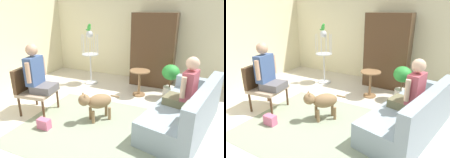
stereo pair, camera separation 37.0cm
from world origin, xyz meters
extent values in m
plane|color=beige|center=(0.00, 0.00, 0.00)|extent=(7.29, 7.29, 0.00)
cube|color=beige|center=(0.00, 2.74, 1.30)|extent=(6.68, 0.12, 2.60)
cube|color=gray|center=(-0.10, -0.24, 0.00)|extent=(2.77, 2.15, 0.01)
cube|color=#8EA0AD|center=(1.17, 0.40, 0.21)|extent=(1.27, 2.12, 0.42)
cube|color=#8EA0AD|center=(1.50, 0.33, 0.63)|extent=(0.61, 1.97, 0.42)
cube|color=#8EA0AD|center=(1.37, 1.28, 0.54)|extent=(0.87, 0.36, 0.24)
cube|color=gray|center=(1.26, -0.13, 0.56)|extent=(0.17, 0.33, 0.28)
cylinder|color=#4C331E|center=(-1.28, 0.13, 0.20)|extent=(0.04, 0.04, 0.40)
cylinder|color=#4C331E|center=(-1.21, -0.38, 0.20)|extent=(0.04, 0.04, 0.40)
cylinder|color=#4C331E|center=(-1.80, 0.06, 0.20)|extent=(0.04, 0.04, 0.40)
cylinder|color=#4C331E|center=(-1.72, -0.46, 0.20)|extent=(0.04, 0.04, 0.40)
cube|color=tan|center=(-1.50, -0.16, 0.43)|extent=(0.70, 0.70, 0.06)
cube|color=#4C331E|center=(-1.77, -0.20, 0.69)|extent=(0.17, 0.62, 0.46)
cube|color=#696648|center=(1.07, 0.42, 0.49)|extent=(0.48, 0.44, 0.14)
cube|color=#B24C59|center=(1.24, 0.39, 0.80)|extent=(0.26, 0.39, 0.49)
sphere|color=#DDB293|center=(1.24, 0.39, 1.17)|extent=(0.21, 0.21, 0.21)
cylinder|color=#DDB293|center=(1.15, 0.18, 0.83)|extent=(0.08, 0.08, 0.34)
cylinder|color=#DDB293|center=(1.25, 0.61, 0.83)|extent=(0.08, 0.08, 0.34)
cube|color=#625E62|center=(-1.35, -0.14, 0.53)|extent=(0.47, 0.45, 0.14)
cube|color=#3F598C|center=(-1.52, -0.17, 0.87)|extent=(0.23, 0.41, 0.54)
sphere|color=tan|center=(-1.52, -0.17, 1.27)|extent=(0.22, 0.22, 0.22)
cylinder|color=tan|center=(-1.52, 0.07, 0.90)|extent=(0.08, 0.08, 0.38)
cylinder|color=tan|center=(-1.45, -0.39, 0.90)|extent=(0.08, 0.08, 0.38)
cylinder|color=olive|center=(0.10, 1.45, 0.61)|extent=(0.47, 0.47, 0.02)
cylinder|color=olive|center=(0.10, 1.45, 0.30)|extent=(0.06, 0.06, 0.60)
cylinder|color=olive|center=(0.10, 1.45, 0.01)|extent=(0.30, 0.30, 0.03)
ellipsoid|color=olive|center=(-0.25, 0.05, 0.38)|extent=(0.51, 0.52, 0.27)
sphere|color=olive|center=(-0.45, -0.17, 0.46)|extent=(0.21, 0.21, 0.21)
cone|color=olive|center=(-0.41, -0.20, 0.57)|extent=(0.06, 0.06, 0.06)
cone|color=olive|center=(-0.49, -0.13, 0.57)|extent=(0.06, 0.06, 0.06)
cylinder|color=olive|center=(-0.04, 0.28, 0.42)|extent=(0.15, 0.16, 0.10)
cylinder|color=olive|center=(-0.30, -0.12, 0.12)|extent=(0.06, 0.06, 0.25)
cylinder|color=olive|center=(-0.42, -0.02, 0.12)|extent=(0.06, 0.06, 0.25)
cylinder|color=olive|center=(-0.08, 0.12, 0.12)|extent=(0.06, 0.06, 0.25)
cylinder|color=olive|center=(-0.20, 0.22, 0.12)|extent=(0.06, 0.06, 0.25)
cylinder|color=silver|center=(-1.37, 1.72, 0.01)|extent=(0.36, 0.36, 0.03)
cylinder|color=silver|center=(-1.37, 1.72, 0.41)|extent=(0.04, 0.04, 0.81)
cylinder|color=silver|center=(-1.37, 1.72, 0.82)|extent=(0.45, 0.45, 0.02)
cylinder|color=silver|center=(-1.16, 1.72, 1.09)|extent=(0.01, 0.01, 0.52)
cylinder|color=silver|center=(-1.20, 1.84, 1.09)|extent=(0.01, 0.01, 0.52)
cylinder|color=silver|center=(-1.30, 1.92, 1.09)|extent=(0.01, 0.01, 0.52)
cylinder|color=silver|center=(-1.43, 1.92, 1.09)|extent=(0.01, 0.01, 0.52)
cylinder|color=silver|center=(-1.54, 1.84, 1.09)|extent=(0.01, 0.01, 0.52)
cylinder|color=silver|center=(-1.58, 1.72, 1.09)|extent=(0.01, 0.01, 0.52)
cylinder|color=silver|center=(-1.54, 1.59, 1.09)|extent=(0.01, 0.01, 0.52)
cylinder|color=silver|center=(-1.43, 1.52, 1.09)|extent=(0.01, 0.01, 0.52)
cylinder|color=silver|center=(-1.30, 1.52, 1.09)|extent=(0.01, 0.01, 0.52)
cylinder|color=silver|center=(-1.20, 1.59, 1.09)|extent=(0.01, 0.01, 0.52)
sphere|color=silver|center=(-1.37, 1.72, 1.35)|extent=(0.18, 0.18, 0.18)
ellipsoid|color=green|center=(-1.38, 1.72, 1.51)|extent=(0.09, 0.10, 0.15)
sphere|color=green|center=(-1.36, 1.72, 1.58)|extent=(0.07, 0.07, 0.07)
cone|color=#D8BF4C|center=(-1.32, 1.72, 1.58)|extent=(0.03, 0.02, 0.02)
ellipsoid|color=green|center=(-1.42, 1.72, 1.46)|extent=(0.12, 0.03, 0.04)
cylinder|color=beige|center=(0.78, 1.60, 0.13)|extent=(0.28, 0.28, 0.26)
cylinder|color=brown|center=(0.78, 1.60, 0.36)|extent=(0.03, 0.03, 0.20)
ellipsoid|color=green|center=(0.78, 1.60, 0.62)|extent=(0.39, 0.39, 0.36)
cube|color=#4C331E|center=(0.20, 2.33, 0.94)|extent=(1.10, 0.56, 1.89)
cube|color=#D8668C|center=(-1.00, -0.62, 0.09)|extent=(0.22, 0.13, 0.18)
camera|label=1|loc=(1.31, -2.96, 2.00)|focal=32.59mm
camera|label=2|loc=(1.64, -2.79, 2.00)|focal=32.59mm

